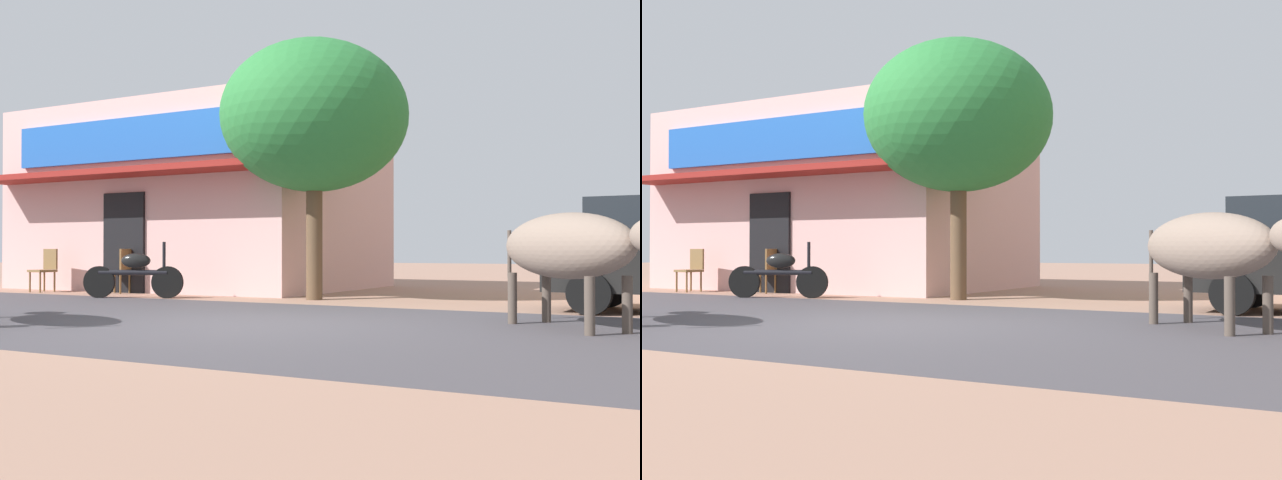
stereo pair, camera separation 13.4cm
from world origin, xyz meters
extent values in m
plane|color=#A17763|center=(0.00, 0.00, 0.00)|extent=(80.00, 80.00, 0.00)
cube|color=#464248|center=(0.00, 0.00, 0.00)|extent=(72.00, 6.09, 0.00)
cube|color=#D5A6A2|center=(-6.01, 6.91, 2.06)|extent=(7.66, 5.38, 4.12)
cube|color=blue|center=(-6.01, 4.17, 3.21)|extent=(6.13, 0.10, 0.90)
cube|color=maroon|center=(-6.01, 3.78, 2.47)|extent=(7.36, 0.90, 0.12)
cube|color=black|center=(-6.04, 4.20, 1.05)|extent=(1.10, 0.06, 2.10)
cylinder|color=brown|center=(-1.46, 4.16, 1.10)|extent=(0.30, 0.30, 2.21)
ellipsoid|color=#2A7937|center=(-1.46, 4.16, 3.31)|extent=(3.41, 3.41, 2.73)
cylinder|color=black|center=(3.44, 4.83, 0.30)|extent=(0.61, 0.20, 0.60)
cylinder|color=black|center=(3.39, 3.19, 0.30)|extent=(0.61, 0.20, 0.60)
cylinder|color=black|center=(-4.04, 3.20, 0.30)|extent=(0.58, 0.30, 0.60)
cylinder|color=black|center=(-5.25, 2.70, 0.30)|extent=(0.58, 0.30, 0.60)
cylinder|color=black|center=(-4.64, 2.95, 0.48)|extent=(1.25, 0.60, 0.10)
ellipsoid|color=black|center=(-4.59, 2.97, 0.70)|extent=(0.61, 0.44, 0.28)
cylinder|color=black|center=(-4.10, 3.18, 0.75)|extent=(0.06, 0.06, 0.60)
ellipsoid|color=gray|center=(3.43, 1.24, 0.95)|extent=(2.04, 1.89, 0.76)
cylinder|color=#4E423A|center=(4.10, 0.99, 0.31)|extent=(0.11, 0.11, 0.62)
cylinder|color=#4E423A|center=(3.78, 0.61, 0.31)|extent=(0.11, 0.11, 0.62)
cylinder|color=#4E423A|center=(3.08, 1.87, 0.31)|extent=(0.11, 0.11, 0.62)
cylinder|color=#4E423A|center=(2.76, 1.49, 0.31)|extent=(0.11, 0.11, 0.62)
cylinder|color=#4E423A|center=(2.61, 1.94, 0.85)|extent=(0.05, 0.05, 0.61)
cube|color=brown|center=(-5.98, 3.95, 0.45)|extent=(0.52, 0.52, 0.05)
cube|color=brown|center=(-5.78, 3.99, 0.70)|extent=(0.13, 0.44, 0.44)
cylinder|color=brown|center=(-6.11, 3.74, 0.21)|extent=(0.04, 0.04, 0.43)
cylinder|color=brown|center=(-6.19, 4.09, 0.21)|extent=(0.04, 0.04, 0.43)
cylinder|color=brown|center=(-5.77, 3.81, 0.21)|extent=(0.04, 0.04, 0.43)
cylinder|color=brown|center=(-5.84, 4.16, 0.21)|extent=(0.04, 0.04, 0.43)
cube|color=brown|center=(-7.75, 3.56, 0.45)|extent=(0.48, 0.48, 0.05)
cube|color=brown|center=(-7.73, 3.76, 0.70)|extent=(0.44, 0.08, 0.44)
cylinder|color=brown|center=(-7.59, 3.37, 0.21)|extent=(0.04, 0.04, 0.43)
cylinder|color=brown|center=(-7.94, 3.41, 0.21)|extent=(0.04, 0.04, 0.43)
cylinder|color=brown|center=(-7.56, 3.72, 0.21)|extent=(0.04, 0.04, 0.43)
cylinder|color=brown|center=(-7.91, 3.76, 0.21)|extent=(0.04, 0.04, 0.43)
camera|label=1|loc=(4.98, -7.57, 0.90)|focal=41.75mm
camera|label=2|loc=(5.10, -7.51, 0.90)|focal=41.75mm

